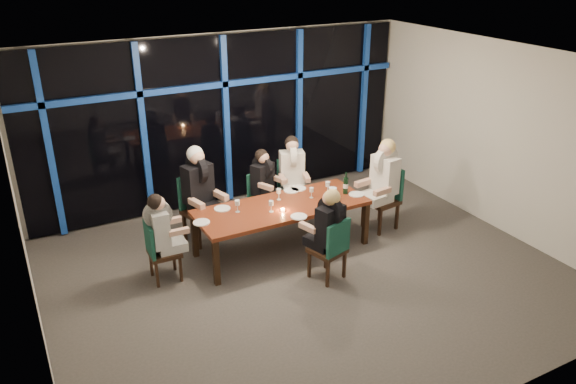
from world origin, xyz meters
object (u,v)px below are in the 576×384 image
at_px(diner_far_left, 199,181).
at_px(wine_bottle, 346,185).
at_px(diner_end_right, 383,172).
at_px(diner_far_mid, 264,176).
at_px(diner_far_right, 292,166).
at_px(chair_far_mid, 261,195).
at_px(diner_near_mid, 328,221).
at_px(dining_table, 282,210).
at_px(chair_end_left, 158,249).
at_px(diner_end_left, 161,224).
at_px(chair_end_right, 385,194).
at_px(chair_near_mid, 332,247).
at_px(water_pitcher, 332,194).
at_px(chair_far_left, 198,205).
at_px(chair_far_right, 291,185).

height_order(diner_far_left, wine_bottle, diner_far_left).
distance_m(diner_end_right, wine_bottle, 0.69).
bearing_deg(diner_far_mid, diner_far_right, -19.76).
distance_m(chair_far_mid, diner_near_mid, 2.03).
xyz_separation_m(dining_table, diner_end_right, (1.77, -0.12, 0.32)).
distance_m(chair_end_left, diner_end_left, 0.36).
relative_size(chair_end_right, diner_near_mid, 1.15).
bearing_deg(diner_far_mid, wine_bottle, -70.64).
bearing_deg(chair_near_mid, chair_end_right, -165.54).
relative_size(dining_table, chair_near_mid, 2.78).
bearing_deg(chair_end_right, chair_near_mid, -67.49).
height_order(diner_far_mid, water_pitcher, diner_far_mid).
bearing_deg(chair_far_left, diner_far_left, -90.00).
bearing_deg(diner_near_mid, chair_near_mid, 90.00).
height_order(chair_near_mid, diner_end_right, diner_end_right).
height_order(dining_table, chair_far_right, chair_far_right).
height_order(dining_table, diner_end_right, diner_end_right).
distance_m(chair_far_mid, water_pitcher, 1.41).
relative_size(diner_far_left, diner_end_right, 1.02).
xyz_separation_m(diner_far_mid, diner_far_right, (0.54, 0.04, 0.08)).
bearing_deg(wine_bottle, diner_end_right, -3.94).
height_order(diner_far_right, water_pitcher, diner_far_right).
bearing_deg(chair_end_right, diner_end_right, -90.00).
relative_size(diner_far_left, diner_far_right, 1.09).
height_order(dining_table, chair_far_left, chair_far_left).
xyz_separation_m(dining_table, chair_far_left, (-1.00, 0.94, -0.08)).
bearing_deg(diner_end_left, chair_end_right, -90.86).
xyz_separation_m(dining_table, diner_far_right, (0.70, 0.96, 0.25)).
xyz_separation_m(chair_near_mid, diner_far_right, (0.48, 2.04, 0.41)).
relative_size(chair_near_mid, water_pitcher, 4.36).
relative_size(chair_far_mid, diner_end_left, 1.03).
distance_m(chair_end_right, water_pitcher, 1.14).
height_order(chair_far_mid, diner_far_right, diner_far_right).
bearing_deg(diner_end_right, chair_far_right, -146.03).
distance_m(chair_far_right, diner_end_left, 2.75).
relative_size(chair_end_right, diner_end_right, 1.03).
bearing_deg(diner_far_right, water_pitcher, -69.08).
xyz_separation_m(chair_far_right, diner_end_left, (-2.54, -1.00, 0.31)).
bearing_deg(water_pitcher, dining_table, 141.68).
bearing_deg(chair_near_mid, chair_far_right, -119.62).
xyz_separation_m(chair_end_left, chair_near_mid, (2.11, -1.12, 0.02)).
relative_size(chair_far_left, chair_far_right, 1.09).
bearing_deg(diner_far_left, wine_bottle, -39.01).
xyz_separation_m(chair_end_left, diner_far_mid, (2.05, 0.88, 0.36)).
relative_size(diner_end_left, diner_near_mid, 0.95).
relative_size(chair_end_right, chair_near_mid, 1.12).
xyz_separation_m(chair_end_right, diner_far_left, (-2.83, 0.96, 0.43)).
xyz_separation_m(chair_far_right, chair_near_mid, (-0.51, -2.12, -0.02)).
bearing_deg(chair_far_mid, water_pitcher, -86.13).
distance_m(chair_end_right, diner_near_mid, 1.91).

